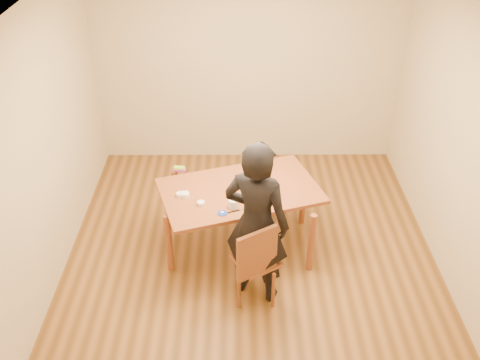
{
  "coord_description": "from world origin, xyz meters",
  "views": [
    {
      "loc": [
        -0.14,
        -4.37,
        3.92
      ],
      "look_at": [
        -0.12,
        0.22,
        0.9
      ],
      "focal_mm": 40.0,
      "sensor_mm": 36.0,
      "label": 1
    }
  ],
  "objects_px": {
    "cake": "(255,176)",
    "person": "(257,224)",
    "dining_table": "(240,191)",
    "dining_chair": "(256,260)",
    "cake_plate": "(255,179)"
  },
  "relations": [
    {
      "from": "cake_plate",
      "to": "cake",
      "type": "height_order",
      "value": "cake"
    },
    {
      "from": "dining_table",
      "to": "dining_chair",
      "type": "bearing_deg",
      "value": -97.02
    },
    {
      "from": "dining_table",
      "to": "cake",
      "type": "bearing_deg",
      "value": 29.42
    },
    {
      "from": "dining_chair",
      "to": "cake",
      "type": "xyz_separation_m",
      "value": [
        0.01,
        0.95,
        0.36
      ]
    },
    {
      "from": "person",
      "to": "cake",
      "type": "bearing_deg",
      "value": -68.5
    },
    {
      "from": "person",
      "to": "cake_plate",
      "type": "bearing_deg",
      "value": -68.5
    },
    {
      "from": "dining_table",
      "to": "cake",
      "type": "relative_size",
      "value": 7.05
    },
    {
      "from": "cake",
      "to": "person",
      "type": "bearing_deg",
      "value": -90.68
    },
    {
      "from": "cake_plate",
      "to": "cake",
      "type": "relative_size",
      "value": 1.11
    },
    {
      "from": "dining_chair",
      "to": "cake_plate",
      "type": "xyz_separation_m",
      "value": [
        0.01,
        0.95,
        0.31
      ]
    },
    {
      "from": "dining_table",
      "to": "person",
      "type": "distance_m",
      "value": 0.76
    },
    {
      "from": "cake_plate",
      "to": "person",
      "type": "bearing_deg",
      "value": -90.68
    },
    {
      "from": "dining_table",
      "to": "dining_chair",
      "type": "relative_size",
      "value": 4.23
    },
    {
      "from": "dining_chair",
      "to": "cake",
      "type": "bearing_deg",
      "value": 58.05
    },
    {
      "from": "person",
      "to": "dining_chair",
      "type": "bearing_deg",
      "value": 112.18
    }
  ]
}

